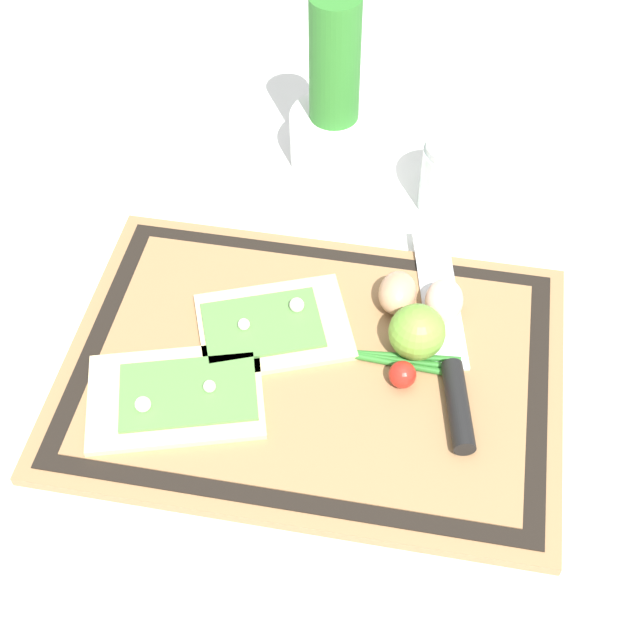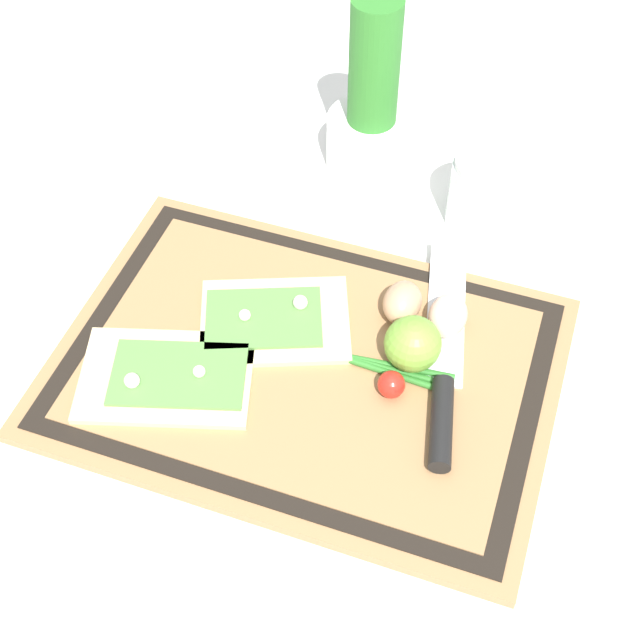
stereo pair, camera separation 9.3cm
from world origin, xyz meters
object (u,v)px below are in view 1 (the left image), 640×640
object	(u,v)px
knife	(451,366)
sauce_jar	(456,180)
egg_brown	(397,293)
herb_pot	(334,110)
cherry_tomato_red	(402,375)
pizza_slice_near	(178,395)
pizza_slice_far	(272,326)
egg_pink	(444,301)
lime	(417,332)

from	to	relation	value
knife	sauce_jar	size ratio (longest dim) A/B	3.21
egg_brown	herb_pot	size ratio (longest dim) A/B	0.23
cherry_tomato_red	pizza_slice_near	bearing A→B (deg)	-164.98
pizza_slice_far	sauce_jar	size ratio (longest dim) A/B	2.01
pizza_slice_far	herb_pot	bearing A→B (deg)	86.89
knife	herb_pot	world-z (taller)	herb_pot
egg_brown	herb_pot	bearing A→B (deg)	114.54
knife	egg_pink	world-z (taller)	egg_pink
sauce_jar	egg_brown	bearing A→B (deg)	-104.21
egg_brown	sauce_jar	bearing A→B (deg)	75.79
pizza_slice_near	sauce_jar	xyz separation A→B (m)	(0.25, 0.34, 0.02)
pizza_slice_far	lime	xyz separation A→B (m)	(0.15, -0.00, 0.02)
egg_brown	cherry_tomato_red	bearing A→B (deg)	-79.96
knife	pizza_slice_near	bearing A→B (deg)	-162.80
pizza_slice_far	sauce_jar	xyz separation A→B (m)	(0.17, 0.24, 0.02)
pizza_slice_near	lime	world-z (taller)	lime
knife	lime	size ratio (longest dim) A/B	5.14
pizza_slice_near	egg_brown	world-z (taller)	egg_brown
knife	sauce_jar	distance (m)	0.26
cherry_tomato_red	sauce_jar	world-z (taller)	sauce_jar
sauce_jar	pizza_slice_near	bearing A→B (deg)	-125.46
cherry_tomato_red	herb_pot	distance (m)	0.37
sauce_jar	knife	bearing A→B (deg)	-85.97
egg_pink	sauce_jar	world-z (taller)	sauce_jar
cherry_tomato_red	herb_pot	xyz separation A→B (m)	(-0.13, 0.34, 0.05)
egg_brown	cherry_tomato_red	distance (m)	0.10
pizza_slice_near	cherry_tomato_red	world-z (taller)	cherry_tomato_red
lime	herb_pot	distance (m)	0.33
pizza_slice_far	knife	distance (m)	0.19
pizza_slice_near	pizza_slice_far	bearing A→B (deg)	54.93
pizza_slice_far	egg_brown	bearing A→B (deg)	23.98
egg_brown	sauce_jar	xyz separation A→B (m)	(0.05, 0.19, 0.01)
pizza_slice_far	egg_pink	xyz separation A→B (m)	(0.18, 0.05, 0.02)
pizza_slice_near	egg_brown	distance (m)	0.26
lime	cherry_tomato_red	distance (m)	0.05
sauce_jar	egg_pink	bearing A→B (deg)	-89.04
pizza_slice_near	herb_pot	xyz separation A→B (m)	(0.09, 0.40, 0.06)
egg_pink	lime	bearing A→B (deg)	-113.22
egg_pink	herb_pot	bearing A→B (deg)	123.40
pizza_slice_far	herb_pot	distance (m)	0.30
pizza_slice_near	cherry_tomato_red	distance (m)	0.22
egg_brown	sauce_jar	size ratio (longest dim) A/B	0.56
egg_pink	sauce_jar	bearing A→B (deg)	90.96
pizza_slice_near	knife	distance (m)	0.28
pizza_slice_near	egg_pink	bearing A→B (deg)	32.37
egg_brown	herb_pot	xyz separation A→B (m)	(-0.11, 0.24, 0.04)
egg_brown	herb_pot	world-z (taller)	herb_pot
pizza_slice_far	egg_pink	bearing A→B (deg)	17.10
knife	cherry_tomato_red	world-z (taller)	cherry_tomato_red
lime	egg_pink	bearing A→B (deg)	66.78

